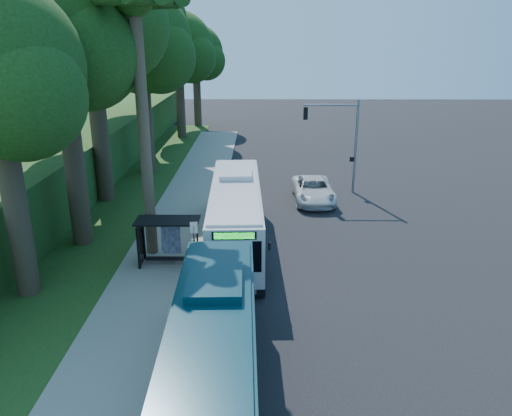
{
  "coord_description": "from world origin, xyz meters",
  "views": [
    {
      "loc": [
        -2.39,
        -26.5,
        11.27
      ],
      "look_at": [
        -2.55,
        1.0,
        1.8
      ],
      "focal_mm": 35.0,
      "sensor_mm": 36.0,
      "label": 1
    }
  ],
  "objects_px": {
    "bus_shelter": "(164,232)",
    "pickup": "(313,190)",
    "teal_bus": "(213,362)",
    "white_bus": "(236,213)"
  },
  "relations": [
    {
      "from": "bus_shelter",
      "to": "white_bus",
      "type": "xyz_separation_m",
      "value": [
        3.57,
        2.8,
        0.06
      ]
    },
    {
      "from": "bus_shelter",
      "to": "pickup",
      "type": "height_order",
      "value": "bus_shelter"
    },
    {
      "from": "teal_bus",
      "to": "white_bus",
      "type": "bearing_deg",
      "value": 87.94
    },
    {
      "from": "bus_shelter",
      "to": "teal_bus",
      "type": "distance_m",
      "value": 11.24
    },
    {
      "from": "white_bus",
      "to": "teal_bus",
      "type": "height_order",
      "value": "white_bus"
    },
    {
      "from": "bus_shelter",
      "to": "pickup",
      "type": "xyz_separation_m",
      "value": [
        8.8,
        10.74,
        -0.98
      ]
    },
    {
      "from": "bus_shelter",
      "to": "teal_bus",
      "type": "relative_size",
      "value": 0.26
    },
    {
      "from": "white_bus",
      "to": "pickup",
      "type": "relative_size",
      "value": 2.16
    },
    {
      "from": "bus_shelter",
      "to": "white_bus",
      "type": "height_order",
      "value": "white_bus"
    },
    {
      "from": "teal_bus",
      "to": "pickup",
      "type": "bearing_deg",
      "value": 74.44
    }
  ]
}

